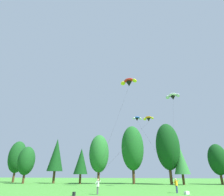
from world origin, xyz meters
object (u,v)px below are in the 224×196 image
picnic_cooler (187,193)px  parafoil_kite_low_white (173,96)px  parafoil_kite_high_red_yellow (129,82)px  kite_flyer_mid (176,184)px  backpack (74,194)px  parafoil_kite_mid_blue_white (137,119)px  parafoil_kite_far_orange (148,119)px  kite_flyer_near (98,185)px

picnic_cooler → parafoil_kite_low_white: bearing=45.4°
parafoil_kite_high_red_yellow → picnic_cooler: parafoil_kite_high_red_yellow is taller
parafoil_kite_low_white → picnic_cooler: parafoil_kite_low_white is taller
kite_flyer_mid → parafoil_kite_high_red_yellow: bearing=125.2°
backpack → parafoil_kite_low_white: bearing=-25.8°
parafoil_kite_high_red_yellow → parafoil_kite_low_white: 15.36m
parafoil_kite_mid_blue_white → parafoil_kite_low_white: 12.12m
parafoil_kite_far_orange → backpack: (-8.46, -16.35, -12.49)m
kite_flyer_near → parafoil_kite_low_white: bearing=62.2°
kite_flyer_mid → parafoil_kite_far_orange: parafoil_kite_far_orange is taller
parafoil_kite_far_orange → picnic_cooler: bearing=-72.6°
parafoil_kite_low_white → parafoil_kite_high_red_yellow: bearing=-131.5°
parafoil_kite_mid_blue_white → backpack: size_ratio=42.99×
parafoil_kite_high_red_yellow → kite_flyer_mid: bearing=-54.8°
parafoil_kite_high_red_yellow → parafoil_kite_far_orange: size_ratio=1.30×
kite_flyer_mid → parafoil_kite_mid_blue_white: parafoil_kite_mid_blue_white is taller
kite_flyer_near → kite_flyer_mid: same height
parafoil_kite_far_orange → picnic_cooler: size_ratio=29.47×
kite_flyer_near → parafoil_kite_far_orange: parafoil_kite_far_orange is taller
parafoil_kite_mid_blue_white → parafoil_kite_high_red_yellow: bearing=-96.8°
kite_flyer_near → kite_flyer_mid: bearing=22.5°
kite_flyer_mid → backpack: bearing=-153.7°
parafoil_kite_high_red_yellow → backpack: 25.63m
parafoil_kite_far_orange → backpack: bearing=-117.4°
kite_flyer_near → parafoil_kite_far_orange: 19.70m
kite_flyer_near → parafoil_kite_low_white: parafoil_kite_low_white is taller
kite_flyer_near → backpack: size_ratio=4.23×
parafoil_kite_high_red_yellow → backpack: parafoil_kite_high_red_yellow is taller
parafoil_kite_far_orange → kite_flyer_near: bearing=-113.4°
kite_flyer_mid → kite_flyer_near: bearing=-157.5°
parafoil_kite_low_white → backpack: parafoil_kite_low_white is taller
parafoil_kite_low_white → parafoil_kite_mid_blue_white: bearing=-156.2°
parafoil_kite_high_red_yellow → kite_flyer_near: bearing=-101.9°
kite_flyer_mid → parafoil_kite_high_red_yellow: parafoil_kite_high_red_yellow is taller
parafoil_kite_far_orange → picnic_cooler: (3.82, -12.21, -12.52)m
kite_flyer_mid → backpack: kite_flyer_mid is taller
kite_flyer_mid → parafoil_kite_far_orange: size_ratio=0.11×
kite_flyer_near → parafoil_kite_mid_blue_white: parafoil_kite_mid_blue_white is taller
kite_flyer_mid → parafoil_kite_mid_blue_white: bearing=108.6°
parafoil_kite_mid_blue_white → picnic_cooler: 23.90m
backpack → parafoil_kite_far_orange: bearing=-23.3°
parafoil_kite_high_red_yellow → parafoil_kite_low_white: (10.18, 11.49, 0.49)m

